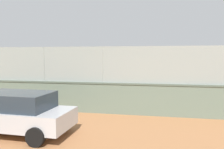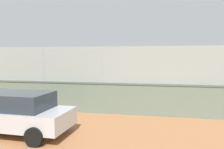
{
  "view_description": "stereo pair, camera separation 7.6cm",
  "coord_description": "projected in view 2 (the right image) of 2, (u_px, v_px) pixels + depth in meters",
  "views": [
    {
      "loc": [
        -6.16,
        24.58,
        2.82
      ],
      "look_at": [
        -2.91,
        8.15,
        1.45
      ],
      "focal_mm": 36.49,
      "sensor_mm": 36.0,
      "label": 1
    },
    {
      "loc": [
        -6.24,
        24.57,
        2.82
      ],
      "look_at": [
        -2.91,
        8.15,
        1.45
      ],
      "focal_mm": 36.49,
      "sensor_mm": 36.0,
      "label": 2
    }
  ],
  "objects": [
    {
      "name": "player_at_service_line",
      "position": [
        134.0,
        84.0,
        15.64
      ],
      "size": [
        1.1,
        0.67,
        1.49
      ],
      "color": "navy",
      "rests_on": "ground_plane"
    },
    {
      "name": "sports_ball",
      "position": [
        107.0,
        73.0,
        24.92
      ],
      "size": [
        0.24,
        0.24,
        0.24
      ],
      "primitive_type": "sphere",
      "color": "white"
    },
    {
      "name": "perimeter_wall",
      "position": [
        73.0,
        96.0,
        11.53
      ],
      "size": [
        28.65,
        0.44,
        1.53
      ],
      "color": "slate",
      "rests_on": "ground_plane"
    },
    {
      "name": "parked_car_silver",
      "position": [
        13.0,
        112.0,
        8.22
      ],
      "size": [
        4.46,
        2.1,
        1.52
      ],
      "color": "#B7B7BC",
      "rests_on": "ground_plane"
    },
    {
      "name": "ground_plane",
      "position": [
        101.0,
        81.0,
        25.46
      ],
      "size": [
        260.0,
        260.0,
        0.0
      ],
      "primitive_type": "plane",
      "color": "#A36B42"
    },
    {
      "name": "fence_panel_on_wall",
      "position": [
        72.0,
        64.0,
        11.39
      ],
      "size": [
        28.14,
        0.19,
        1.76
      ],
      "color": "gray",
      "rests_on": "perimeter_wall"
    },
    {
      "name": "courtside_bench",
      "position": [
        53.0,
        98.0,
        12.86
      ],
      "size": [
        1.6,
        0.39,
        0.87
      ],
      "color": "gray",
      "rests_on": "ground_plane"
    },
    {
      "name": "spare_ball_by_wall",
      "position": [
        190.0,
        107.0,
        12.3
      ],
      "size": [
        0.09,
        0.09,
        0.09
      ],
      "primitive_type": "sphere",
      "color": "yellow",
      "rests_on": "ground_plane"
    },
    {
      "name": "player_near_wall_returning",
      "position": [
        119.0,
        73.0,
        25.4
      ],
      "size": [
        1.24,
        0.73,
        1.54
      ],
      "color": "navy",
      "rests_on": "ground_plane"
    }
  ]
}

